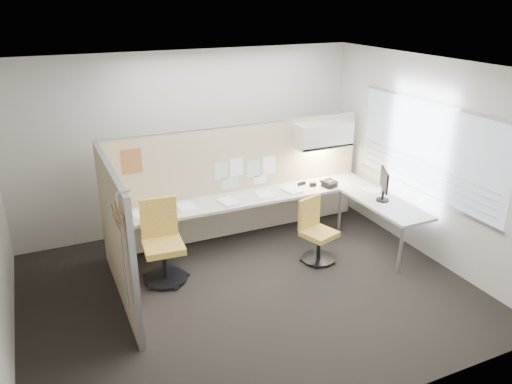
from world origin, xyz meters
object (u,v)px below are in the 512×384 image
desk (274,204)px  monitor (384,183)px  chair_left (162,244)px  chair_right (316,232)px  phone (329,184)px

desk → monitor: size_ratio=8.49×
chair_left → monitor: monitor is taller
chair_right → monitor: monitor is taller
monitor → phone: 0.93m
monitor → phone: monitor is taller
chair_right → monitor: bearing=-19.7°
chair_left → chair_right: (2.10, -0.39, -0.08)m
chair_left → phone: (2.79, 0.38, 0.28)m
desk → chair_right: (0.27, -0.77, -0.18)m
desk → monitor: bearing=-30.4°
desk → phone: size_ratio=15.57×
chair_right → chair_left: bearing=151.4°
desk → chair_right: chair_right is taller
desk → chair_left: 1.87m
monitor → desk: bearing=86.6°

